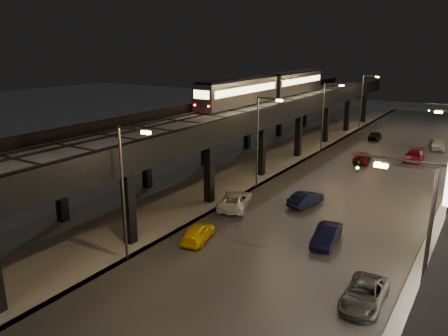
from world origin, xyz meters
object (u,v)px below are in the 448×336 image
Objects in this scene: car_onc_dark at (364,295)px; car_far_white at (375,135)px; car_onc_red at (437,144)px; car_onc_silver at (327,236)px; subway_train at (270,86)px; car_near_white at (306,199)px; car_mid_silver at (235,201)px; car_mid_dark at (362,158)px; car_taxi at (198,233)px; car_onc_white at (414,157)px.

car_far_white is at bearing 101.30° from car_onc_dark.
car_onc_silver is at bearing -106.90° from car_onc_red.
car_onc_silver is at bearing -55.88° from subway_train.
car_mid_silver reaches higher than car_near_white.
car_mid_silver is 1.35× the size of car_far_white.
car_mid_silver is 1.18× the size of car_mid_dark.
car_taxi is at bearing -71.99° from subway_train.
car_near_white is 31.93m from car_far_white.
subway_train is 23.91m from car_onc_red.
car_mid_dark is 13.89m from car_onc_red.
car_mid_dark reaches higher than car_onc_dark.
car_near_white is 0.88× the size of car_onc_red.
car_onc_red is (6.66, 12.19, 0.11)m from car_mid_dark.
car_onc_white is at bearing -154.42° from car_mid_dark.
car_far_white is (12.00, 11.45, -7.57)m from subway_train.
car_mid_dark is at bearing -11.44° from subway_train.
car_mid_dark is at bearing 94.89° from car_far_white.
car_mid_silver is at bearing 70.30° from car_mid_dark.
car_onc_silver is (4.18, -6.37, 0.03)m from car_near_white.
car_onc_red is (6.74, 29.76, 0.11)m from car_near_white.
subway_train is 20.70m from car_onc_white.
car_mid_silver is 1.03× the size of car_onc_white.
car_mid_silver reaches higher than car_far_white.
car_taxi is at bearing -108.21° from car_onc_white.
car_mid_dark is 14.44m from car_far_white.
car_onc_white reaches higher than car_near_white.
car_taxi is 0.75× the size of car_onc_white.
car_onc_dark is at bearing -55.73° from subway_train.
car_mid_silver reaches higher than car_onc_silver.
car_onc_red reaches higher than car_mid_dark.
car_taxi is 0.97× the size of car_near_white.
car_onc_silver is (7.98, 4.48, 0.03)m from car_taxi.
car_mid_dark is 31.28m from car_onc_dark.
car_near_white is 17.57m from car_mid_dark.
car_onc_silver is 27.26m from car_onc_white.
car_onc_silver reaches higher than car_far_white.
car_far_white is 13.20m from car_onc_white.
subway_train is 6.42× the size of car_mid_silver.
car_onc_red is at bearing 90.42° from car_onc_dark.
car_onc_dark is (13.43, -8.79, -0.10)m from car_mid_silver.
car_mid_dark is (14.04, -2.84, -7.59)m from subway_train.
car_onc_dark is at bearing 99.99° from car_far_white.
car_onc_red is (2.55, 36.13, 0.08)m from car_onc_silver.
car_near_white is (3.80, 10.85, 0.00)m from car_taxi.
car_onc_red is at bearing 78.85° from car_onc_white.
car_taxi is 12.42m from car_onc_dark.
car_mid_silver is (-4.94, -3.76, 0.08)m from car_near_white.
car_far_white reaches higher than car_onc_dark.
subway_train reaches higher than car_onc_white.
subway_train reaches higher than car_mid_silver.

